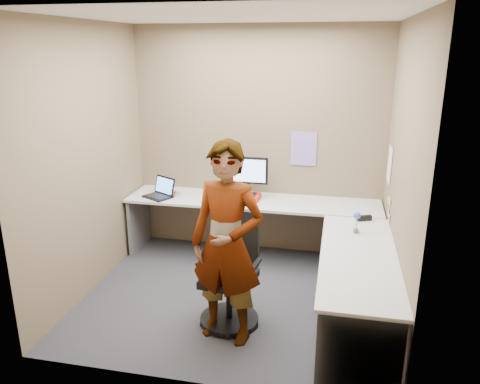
% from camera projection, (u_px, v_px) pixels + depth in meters
% --- Properties ---
extents(ground, '(3.00, 3.00, 0.00)m').
position_uv_depth(ground, '(234.00, 297.00, 4.77)').
color(ground, '#2A292F').
rests_on(ground, ground).
extents(wall_back, '(3.00, 0.00, 3.00)m').
position_uv_depth(wall_back, '(258.00, 142.00, 5.58)').
color(wall_back, brown).
rests_on(wall_back, ground).
extents(wall_right, '(0.00, 2.70, 2.70)m').
position_uv_depth(wall_right, '(401.00, 178.00, 4.07)').
color(wall_right, brown).
rests_on(wall_right, ground).
extents(wall_left, '(0.00, 2.70, 2.70)m').
position_uv_depth(wall_left, '(87.00, 161.00, 4.67)').
color(wall_left, brown).
rests_on(wall_left, ground).
extents(ceiling, '(3.00, 3.00, 0.00)m').
position_uv_depth(ceiling, '(233.00, 15.00, 3.97)').
color(ceiling, white).
rests_on(ceiling, wall_back).
extents(desk, '(2.98, 2.58, 0.73)m').
position_uv_depth(desk, '(283.00, 233.00, 4.87)').
color(desk, '#B4B4B4').
rests_on(desk, ground).
extents(paper_ream, '(0.29, 0.22, 0.06)m').
position_uv_depth(paper_ream, '(247.00, 197.00, 5.48)').
color(paper_ream, '#B41C12').
rests_on(paper_ream, desk).
extents(monitor, '(0.47, 0.14, 0.44)m').
position_uv_depth(monitor, '(248.00, 172.00, 5.41)').
color(monitor, black).
rests_on(monitor, paper_ream).
extents(laptop, '(0.41, 0.39, 0.23)m').
position_uv_depth(laptop, '(161.00, 192.00, 5.57)').
color(laptop, black).
rests_on(laptop, desk).
extents(trackball_mouse, '(0.12, 0.08, 0.07)m').
position_uv_depth(trackball_mouse, '(175.00, 194.00, 5.59)').
color(trackball_mouse, '#B7B7BC').
rests_on(trackball_mouse, desk).
extents(origami, '(0.10, 0.10, 0.06)m').
position_uv_depth(origami, '(249.00, 203.00, 5.27)').
color(origami, white).
rests_on(origami, desk).
extents(stapler, '(0.15, 0.10, 0.05)m').
position_uv_depth(stapler, '(364.00, 218.00, 4.81)').
color(stapler, black).
rests_on(stapler, desk).
extents(flower, '(0.07, 0.07, 0.22)m').
position_uv_depth(flower, '(357.00, 219.00, 4.46)').
color(flower, brown).
rests_on(flower, desk).
extents(calendar_purple, '(0.30, 0.01, 0.40)m').
position_uv_depth(calendar_purple, '(304.00, 149.00, 5.48)').
color(calendar_purple, '#846BB7').
rests_on(calendar_purple, wall_back).
extents(calendar_white, '(0.01, 0.28, 0.38)m').
position_uv_depth(calendar_white, '(390.00, 165.00, 4.94)').
color(calendar_white, white).
rests_on(calendar_white, wall_right).
extents(sticky_note_a, '(0.01, 0.07, 0.07)m').
position_uv_depth(sticky_note_a, '(390.00, 202.00, 4.71)').
color(sticky_note_a, '#F2E059').
rests_on(sticky_note_a, wall_right).
extents(sticky_note_b, '(0.01, 0.07, 0.07)m').
position_uv_depth(sticky_note_b, '(388.00, 212.00, 4.79)').
color(sticky_note_b, pink).
rests_on(sticky_note_b, wall_right).
extents(sticky_note_c, '(0.01, 0.07, 0.07)m').
position_uv_depth(sticky_note_c, '(389.00, 218.00, 4.69)').
color(sticky_note_c, pink).
rests_on(sticky_note_c, wall_right).
extents(sticky_note_d, '(0.01, 0.07, 0.07)m').
position_uv_depth(sticky_note_d, '(388.00, 200.00, 4.86)').
color(sticky_note_d, '#F2E059').
rests_on(sticky_note_d, wall_right).
extents(office_chair, '(0.55, 0.54, 1.02)m').
position_uv_depth(office_chair, '(231.00, 279.00, 4.27)').
color(office_chair, black).
rests_on(office_chair, ground).
extents(person, '(0.71, 0.54, 1.75)m').
position_uv_depth(person, '(227.00, 244.00, 3.89)').
color(person, '#999399').
rests_on(person, ground).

